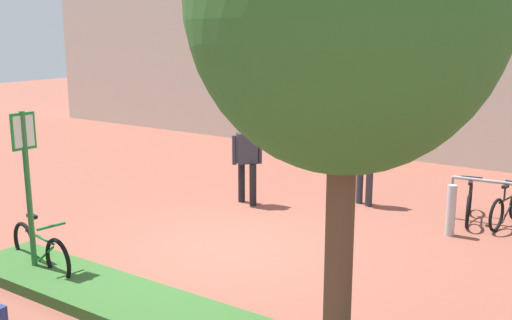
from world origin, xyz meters
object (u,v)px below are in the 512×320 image
Objects in this scene: parking_sign_post at (27,170)px; person_suited_navy at (247,157)px; bollard_steel at (451,210)px; bike_at_sign at (41,250)px; person_casual_tan at (366,157)px.

parking_sign_post reaches higher than person_suited_navy.
bollard_steel is at bearing 48.65° from parking_sign_post.
bike_at_sign is (0.01, 0.11, -1.23)m from parking_sign_post.
person_suited_navy is (-4.00, -0.40, 0.53)m from bollard_steel.
person_suited_navy is at bearing 84.06° from parking_sign_post.
parking_sign_post is 4.76m from person_suited_navy.
bollard_steel is at bearing 5.71° from person_suited_navy.
person_suited_navy is (0.47, 4.59, 0.63)m from bike_at_sign.
bike_at_sign is at bearing -131.86° from bollard_steel.
person_casual_tan is at bearing 67.14° from bike_at_sign.
person_suited_navy is at bearing -147.34° from person_casual_tan.
parking_sign_post is at bearing -97.74° from bike_at_sign.
person_suited_navy is 1.00× the size of person_casual_tan.
bike_at_sign is 1.85× the size of bollard_steel.
person_casual_tan is (2.49, 5.98, -0.59)m from parking_sign_post.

